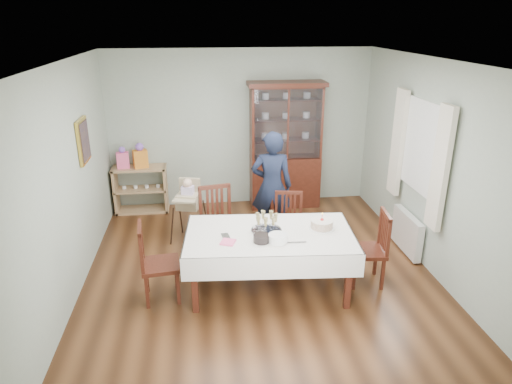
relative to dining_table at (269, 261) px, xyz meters
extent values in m
plane|color=#593319|center=(-0.07, 0.41, -0.38)|extent=(5.00, 5.00, 0.00)
plane|color=#9EAA99|center=(-0.07, 2.91, 0.97)|extent=(4.50, 0.00, 4.50)
plane|color=#9EAA99|center=(-2.32, 0.41, 0.97)|extent=(0.00, 5.00, 5.00)
plane|color=#9EAA99|center=(2.18, 0.41, 0.97)|extent=(0.00, 5.00, 5.00)
plane|color=white|center=(-0.07, 0.41, 2.32)|extent=(5.00, 5.00, 0.00)
cube|color=#4A1D12|center=(0.00, 0.00, 0.34)|extent=(1.98, 1.20, 0.06)
cube|color=silver|center=(0.00, 0.00, 0.37)|extent=(2.08, 1.30, 0.01)
cube|color=#4A1D12|center=(0.68, 2.67, 0.07)|extent=(1.20, 0.45, 0.90)
cube|color=white|center=(0.68, 2.48, 1.12)|extent=(1.12, 0.01, 1.16)
cube|color=#4A1D12|center=(0.68, 2.67, 1.76)|extent=(1.30, 0.48, 0.07)
cube|color=tan|center=(-1.82, 2.69, -0.36)|extent=(0.90, 0.38, 0.04)
cube|color=tan|center=(-1.82, 2.69, 0.02)|extent=(0.90, 0.38, 0.03)
cube|color=tan|center=(-1.82, 2.69, 0.40)|extent=(0.90, 0.38, 0.04)
cube|color=tan|center=(-2.24, 2.69, 0.02)|extent=(0.04, 0.38, 0.80)
cube|color=tan|center=(-1.40, 2.69, 0.02)|extent=(0.04, 0.38, 0.80)
cube|color=gold|center=(-2.29, 1.21, 1.27)|extent=(0.04, 0.48, 0.58)
cube|color=white|center=(2.15, 0.71, 1.17)|extent=(0.04, 1.02, 1.22)
cube|color=silver|center=(2.09, 0.09, 1.07)|extent=(0.07, 0.30, 1.55)
cube|color=silver|center=(2.09, 1.33, 1.07)|extent=(0.07, 0.30, 1.55)
cube|color=white|center=(2.09, 0.71, -0.08)|extent=(0.10, 0.80, 0.55)
cube|color=#4A1D12|center=(-0.57, 0.76, 0.09)|extent=(0.54, 0.54, 0.05)
cube|color=#4A1D12|center=(-0.61, 0.97, 0.38)|extent=(0.45, 0.12, 0.55)
cube|color=#4A1D12|center=(0.39, 0.80, 0.03)|extent=(0.47, 0.47, 0.05)
cube|color=#4A1D12|center=(0.42, 0.98, 0.28)|extent=(0.39, 0.10, 0.48)
cube|color=#4A1D12|center=(-1.30, -0.04, 0.06)|extent=(0.48, 0.48, 0.05)
cube|color=#4A1D12|center=(-1.49, -0.06, 0.33)|extent=(0.08, 0.42, 0.51)
cube|color=#4A1D12|center=(1.23, 0.00, 0.05)|extent=(0.48, 0.48, 0.05)
cube|color=#4A1D12|center=(1.42, -0.02, 0.32)|extent=(0.09, 0.41, 0.51)
imported|color=black|center=(0.24, 1.39, 0.45)|extent=(0.65, 0.47, 1.66)
cube|color=tan|center=(-0.99, 1.51, 0.23)|extent=(0.38, 0.35, 0.22)
cube|color=tan|center=(-0.99, 1.51, 0.42)|extent=(0.32, 0.14, 0.26)
cube|color=tan|center=(-0.99, 1.51, 0.31)|extent=(0.36, 0.23, 0.03)
cube|color=silver|center=(-0.99, 1.51, 0.38)|extent=(0.20, 0.17, 0.17)
sphere|color=beige|center=(-0.99, 1.51, 0.51)|extent=(0.14, 0.14, 0.14)
cylinder|color=silver|center=(-0.03, 0.06, 0.38)|extent=(0.37, 0.37, 0.01)
torus|color=silver|center=(-0.03, 0.06, 0.39)|extent=(0.37, 0.37, 0.01)
cylinder|color=white|center=(0.64, 0.04, 0.38)|extent=(0.31, 0.31, 0.02)
cylinder|color=brown|center=(0.64, 0.04, 0.44)|extent=(0.27, 0.27, 0.10)
cylinder|color=silver|center=(0.64, 0.04, 0.49)|extent=(0.27, 0.27, 0.01)
cylinder|color=#F24C4C|center=(0.64, 0.04, 0.53)|extent=(0.01, 0.01, 0.07)
sphere|color=yellow|center=(0.64, 0.04, 0.58)|extent=(0.02, 0.02, 0.02)
cylinder|color=black|center=(-0.13, -0.21, 0.42)|extent=(0.20, 0.20, 0.09)
cylinder|color=white|center=(0.06, -0.24, 0.42)|extent=(0.23, 0.23, 0.09)
cube|color=#FF5D90|center=(-0.51, -0.19, 0.39)|extent=(0.20, 0.20, 0.02)
cube|color=silver|center=(0.23, -0.29, 0.38)|extent=(0.30, 0.04, 0.01)
cube|color=#FF5D90|center=(-2.07, 2.67, 0.55)|extent=(0.21, 0.15, 0.27)
sphere|color=#E533B2|center=(-2.07, 2.67, 0.73)|extent=(0.11, 0.11, 0.11)
cube|color=orange|center=(-1.78, 2.67, 0.56)|extent=(0.26, 0.22, 0.30)
sphere|color=#E533B2|center=(-1.78, 2.67, 0.77)|extent=(0.14, 0.14, 0.14)
camera|label=1|loc=(-0.76, -4.83, 2.78)|focal=32.00mm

